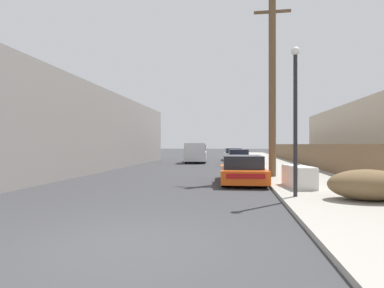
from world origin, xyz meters
name	(u,v)px	position (x,y,z in m)	size (l,w,h in m)	color
ground_plane	(126,247)	(0.00, 0.00, 0.00)	(220.00, 220.00, 0.00)	#38383A
sidewalk_curb	(272,162)	(5.30, 23.50, 0.06)	(4.20, 63.00, 0.12)	#9E998E
discarded_fridge	(299,176)	(4.20, 6.85, 0.51)	(0.98, 1.92, 0.81)	white
parked_sports_car_red	(242,170)	(2.15, 8.68, 0.56)	(2.06, 4.33, 1.23)	#E05114
car_parked_mid	(238,158)	(2.16, 20.03, 0.61)	(1.90, 4.18, 1.30)	#2D478C
car_parked_far	(233,155)	(1.72, 27.43, 0.61)	(2.15, 4.69, 1.29)	silver
pickup_truck	(196,153)	(-1.72, 23.15, 0.90)	(2.40, 5.99, 1.82)	silver
utility_pole	(272,83)	(3.69, 10.51, 4.76)	(1.80, 0.35, 9.12)	brown
street_lamp	(295,109)	(3.65, 4.72, 2.79)	(0.26, 0.26, 4.58)	#232326
brush_pile	(368,185)	(5.58, 4.36, 0.56)	(2.19, 1.35, 0.88)	brown
wooden_fence	(304,154)	(7.25, 19.66, 0.92)	(0.08, 37.05, 1.61)	brown
building_left_block	(67,131)	(-9.77, 14.71, 2.63)	(7.00, 26.09, 5.25)	gray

